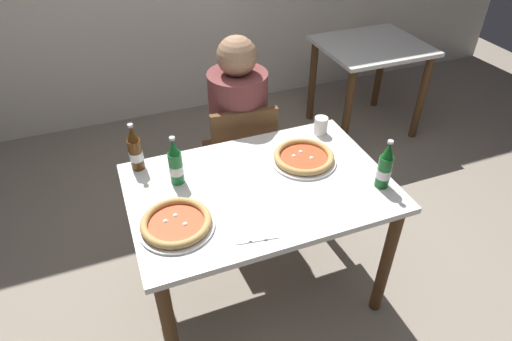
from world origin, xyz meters
name	(u,v)px	position (x,y,z in m)	size (l,w,h in m)	color
ground_plane	(259,287)	(0.00, 0.00, 0.00)	(8.00, 8.00, 0.00)	gray
dining_table_main	(260,204)	(0.00, 0.00, 0.64)	(1.20, 0.80, 0.75)	silver
chair_behind_table	(241,155)	(0.12, 0.61, 0.48)	(0.44, 0.44, 0.85)	brown
diner_seated	(239,137)	(0.12, 0.66, 0.58)	(0.34, 0.34, 1.21)	#2D3342
dining_table_background	(369,63)	(1.45, 1.29, 0.59)	(0.80, 0.70, 0.75)	silver
pizza_margherita_near	(304,157)	(0.27, 0.10, 0.77)	(0.33, 0.33, 0.04)	white
pizza_marinara_far	(176,223)	(-0.42, -0.13, 0.77)	(0.32, 0.32, 0.04)	white
beer_bottle_left	(176,164)	(-0.35, 0.16, 0.85)	(0.07, 0.07, 0.25)	#196B2D
beer_bottle_center	(385,167)	(0.52, -0.20, 0.85)	(0.07, 0.07, 0.25)	#14591E
beer_bottle_right	(135,150)	(-0.50, 0.34, 0.85)	(0.07, 0.07, 0.25)	#512D0F
napkin_with_cutlery	(253,226)	(-0.13, -0.24, 0.75)	(0.20, 0.20, 0.01)	white
paper_cup	(321,126)	(0.47, 0.30, 0.80)	(0.07, 0.07, 0.10)	white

